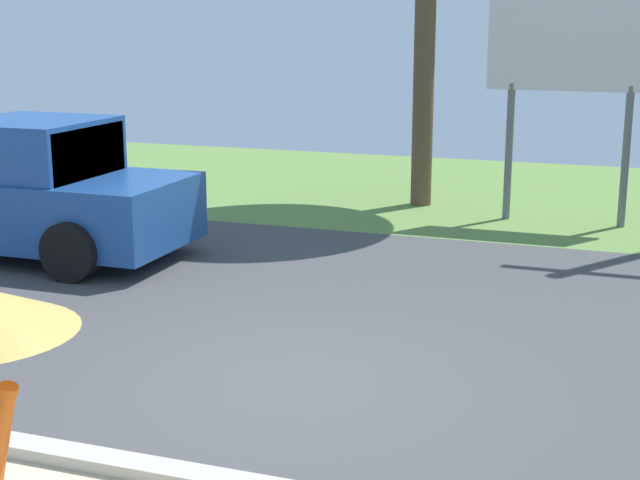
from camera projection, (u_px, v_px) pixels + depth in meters
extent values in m
cube|color=#424244|center=(353.00, 321.00, 10.38)|extent=(40.00, 8.00, 0.10)
cube|color=#5E833E|center=(480.00, 194.00, 17.71)|extent=(40.00, 8.00, 0.10)
cube|color=#B2AD9E|center=(184.00, 476.00, 6.69)|extent=(40.00, 0.24, 0.10)
cube|color=#1E478C|center=(7.00, 204.00, 13.08)|extent=(5.20, 2.00, 0.90)
cube|color=#1E478C|center=(33.00, 153.00, 12.75)|extent=(1.80, 1.84, 0.90)
cube|color=#2D3842|center=(87.00, 156.00, 12.47)|extent=(0.10, 1.70, 0.77)
cylinder|color=black|center=(151.00, 219.00, 13.52)|extent=(0.76, 0.28, 0.76)
cylinder|color=black|center=(71.00, 251.00, 11.69)|extent=(0.76, 0.28, 0.76)
cylinder|color=slate|center=(509.00, 152.00, 15.12)|extent=(0.12, 0.12, 2.20)
cylinder|color=slate|center=(626.00, 157.00, 14.54)|extent=(0.12, 0.12, 2.20)
cube|color=silver|center=(573.00, 45.00, 14.43)|extent=(2.60, 0.10, 1.40)
cylinder|color=brown|center=(424.00, 69.00, 15.98)|extent=(0.36, 0.36, 4.72)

